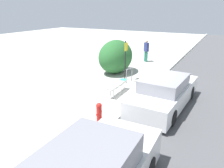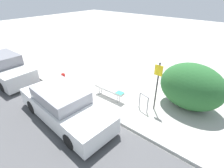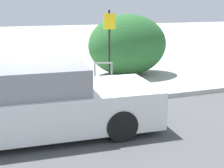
# 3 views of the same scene
# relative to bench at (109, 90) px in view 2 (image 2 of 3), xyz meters

# --- Properties ---
(ground_plane) EXTENTS (60.00, 60.00, 0.00)m
(ground_plane) POSITION_rel_bench_xyz_m (-0.11, -1.17, -0.47)
(ground_plane) COLOR #ADAAA3
(curb) EXTENTS (60.00, 0.20, 0.13)m
(curb) POSITION_rel_bench_xyz_m (-0.11, -1.17, -0.41)
(curb) COLOR #A8A8A3
(curb) RESTS_ON ground_plane
(bench) EXTENTS (1.70, 0.34, 0.55)m
(bench) POSITION_rel_bench_xyz_m (0.00, 0.00, 0.00)
(bench) COLOR #99999E
(bench) RESTS_ON ground_plane
(bike_rack) EXTENTS (0.55, 0.18, 0.83)m
(bike_rack) POSITION_rel_bench_xyz_m (1.88, 0.20, 0.03)
(bike_rack) COLOR gray
(bike_rack) RESTS_ON ground_plane
(sign_post) EXTENTS (0.36, 0.08, 2.30)m
(sign_post) POSITION_rel_bench_xyz_m (2.21, 0.61, 0.91)
(sign_post) COLOR black
(sign_post) RESTS_ON ground_plane
(fire_hydrant) EXTENTS (0.36, 0.22, 0.77)m
(fire_hydrant) POSITION_rel_bench_xyz_m (-2.87, -0.67, -0.06)
(fire_hydrant) COLOR red
(fire_hydrant) RESTS_ON ground_plane
(shrub_hedge) EXTENTS (2.84, 1.98, 2.14)m
(shrub_hedge) POSITION_rel_bench_xyz_m (3.33, 1.81, 0.60)
(shrub_hedge) COLOR #28602D
(shrub_hedge) RESTS_ON ground_plane
(parked_car_near) EXTENTS (4.77, 2.01, 1.37)m
(parked_car_near) POSITION_rel_bench_xyz_m (-0.39, -2.43, 0.16)
(parked_car_near) COLOR black
(parked_car_near) RESTS_ON ground_plane
(parked_car_far) EXTENTS (4.35, 1.86, 1.54)m
(parked_car_far) POSITION_rel_bench_xyz_m (-6.15, -2.45, 0.22)
(parked_car_far) COLOR black
(parked_car_far) RESTS_ON ground_plane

